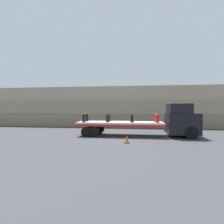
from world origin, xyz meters
The scene contains 15 objects.
ground_plane centered at (0.00, 0.00, 0.00)m, with size 120.00×120.00×0.00m, color #38383A.
rock_cliff centered at (0.00, 8.48, 2.81)m, with size 60.00×3.30×5.62m.
truck_cab centered at (5.71, 0.00, 1.51)m, with size 2.70×2.62×3.02m.
flatbed_trailer centered at (-0.58, 0.00, 1.05)m, with size 8.00×2.58×1.32m.
fire_hydrant_black_near_0 centered at (-3.40, -0.55, 1.69)m, with size 0.34×0.48×0.77m.
fire_hydrant_black_far_0 centered at (-3.40, 0.55, 1.69)m, with size 0.34×0.48×0.77m.
fire_hydrant_black_near_1 centered at (-1.13, -0.55, 1.69)m, with size 0.34×0.48×0.77m.
fire_hydrant_black_far_1 centered at (-1.13, 0.55, 1.69)m, with size 0.34×0.48×0.77m.
fire_hydrant_black_near_2 centered at (1.13, -0.55, 1.69)m, with size 0.34×0.48×0.77m.
fire_hydrant_black_far_2 centered at (1.13, 0.55, 1.69)m, with size 0.34×0.48×0.77m.
fire_hydrant_red_near_3 centered at (3.40, -0.55, 1.69)m, with size 0.34×0.48×0.77m.
fire_hydrant_red_far_3 centered at (3.40, 0.55, 1.69)m, with size 0.34×0.48×0.77m.
cargo_strap_rear centered at (-3.40, 0.00, 2.10)m, with size 0.05×2.68×0.01m.
cargo_strap_middle centered at (3.40, 0.00, 2.10)m, with size 0.05×2.68×0.01m.
traffic_cone centered at (0.80, -3.48, 0.30)m, with size 0.41×0.41×0.62m.
Camera 1 is at (1.40, -16.55, 2.63)m, focal length 28.00 mm.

